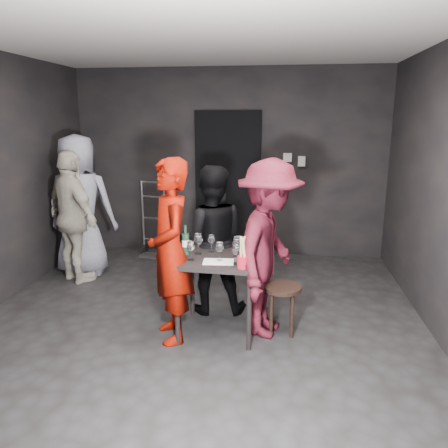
# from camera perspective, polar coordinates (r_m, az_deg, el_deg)

# --- Properties ---
(floor) EXTENTS (4.50, 5.00, 0.02)m
(floor) POSITION_cam_1_polar(r_m,az_deg,el_deg) (4.41, -3.69, -13.27)
(floor) COLOR black
(floor) RESTS_ON ground
(ceiling) EXTENTS (4.50, 5.00, 0.02)m
(ceiling) POSITION_cam_1_polar(r_m,az_deg,el_deg) (3.99, -4.34, 23.82)
(ceiling) COLOR silver
(ceiling) RESTS_ON ground
(wall_back) EXTENTS (4.50, 0.04, 2.70)m
(wall_back) POSITION_cam_1_polar(r_m,az_deg,el_deg) (6.43, 0.59, 7.93)
(wall_back) COLOR black
(wall_back) RESTS_ON ground
(wall_front) EXTENTS (4.50, 0.04, 2.70)m
(wall_front) POSITION_cam_1_polar(r_m,az_deg,el_deg) (1.70, -21.69, -9.73)
(wall_front) COLOR black
(wall_front) RESTS_ON ground
(doorway) EXTENTS (0.95, 0.10, 2.10)m
(doorway) POSITION_cam_1_polar(r_m,az_deg,el_deg) (6.41, 0.51, 5.20)
(doorway) COLOR black
(doorway) RESTS_ON ground
(wallbox_upper) EXTENTS (0.12, 0.06, 0.12)m
(wallbox_upper) POSITION_cam_1_polar(r_m,az_deg,el_deg) (6.32, 8.29, 8.60)
(wallbox_upper) COLOR #B7B7B2
(wallbox_upper) RESTS_ON wall_back
(wallbox_lower) EXTENTS (0.10, 0.06, 0.14)m
(wallbox_lower) POSITION_cam_1_polar(r_m,az_deg,el_deg) (6.33, 10.10, 8.08)
(wallbox_lower) COLOR #B7B7B2
(wallbox_lower) RESTS_ON wall_back
(hand_truck) EXTENTS (0.37, 0.32, 1.11)m
(hand_truck) POSITION_cam_1_polar(r_m,az_deg,el_deg) (6.57, -9.11, -2.28)
(hand_truck) COLOR #B2B2B7
(hand_truck) RESTS_ON floor
(tasting_table) EXTENTS (0.72, 0.72, 0.75)m
(tasting_table) POSITION_cam_1_polar(r_m,az_deg,el_deg) (4.08, -0.78, -5.55)
(tasting_table) COLOR black
(tasting_table) RESTS_ON floor
(stool) EXTENTS (0.35, 0.35, 0.47)m
(stool) POSITION_cam_1_polar(r_m,az_deg,el_deg) (4.18, 7.62, -9.20)
(stool) COLOR black
(stool) RESTS_ON floor
(server_red) EXTENTS (0.69, 0.80, 1.86)m
(server_red) POSITION_cam_1_polar(r_m,az_deg,el_deg) (3.91, -7.06, -2.25)
(server_red) COLOR #800B00
(server_red) RESTS_ON floor
(woman_black) EXTENTS (0.82, 0.52, 1.58)m
(woman_black) POSITION_cam_1_polar(r_m,az_deg,el_deg) (4.50, -1.73, -1.86)
(woman_black) COLOR black
(woman_black) RESTS_ON floor
(man_maroon) EXTENTS (0.82, 1.27, 1.82)m
(man_maroon) POSITION_cam_1_polar(r_m,az_deg,el_deg) (4.00, 5.90, -2.11)
(man_maroon) COLOR #4C0F1C
(man_maroon) RESTS_ON floor
(bystander_cream) EXTENTS (1.14, 1.00, 1.77)m
(bystander_cream) POSITION_cam_1_polar(r_m,az_deg,el_deg) (5.61, -19.16, 1.52)
(bystander_cream) COLOR beige
(bystander_cream) RESTS_ON floor
(bystander_grey) EXTENTS (1.09, 0.63, 2.17)m
(bystander_grey) POSITION_cam_1_polar(r_m,az_deg,el_deg) (5.85, -18.39, 4.03)
(bystander_grey) COLOR gray
(bystander_grey) RESTS_ON floor
(tasting_mat) EXTENTS (0.28, 0.20, 0.00)m
(tasting_mat) POSITION_cam_1_polar(r_m,az_deg,el_deg) (3.89, -0.73, -4.94)
(tasting_mat) COLOR white
(tasting_mat) RESTS_ON tasting_table
(wine_glass_a) EXTENTS (0.09, 0.09, 0.19)m
(wine_glass_a) POSITION_cam_1_polar(r_m,az_deg,el_deg) (3.92, -4.35, -3.39)
(wine_glass_a) COLOR white
(wine_glass_a) RESTS_ON tasting_table
(wine_glass_b) EXTENTS (0.09, 0.09, 0.22)m
(wine_glass_b) POSITION_cam_1_polar(r_m,az_deg,el_deg) (4.09, -3.38, -2.45)
(wine_glass_b) COLOR white
(wine_glass_b) RESTS_ON tasting_table
(wine_glass_c) EXTENTS (0.08, 0.08, 0.18)m
(wine_glass_c) POSITION_cam_1_polar(r_m,az_deg,el_deg) (4.16, -1.63, -2.43)
(wine_glass_c) COLOR white
(wine_glass_c) RESTS_ON tasting_table
(wine_glass_d) EXTENTS (0.08, 0.08, 0.19)m
(wine_glass_d) POSITION_cam_1_polar(r_m,az_deg,el_deg) (3.90, -0.58, -3.50)
(wine_glass_d) COLOR white
(wine_glass_d) RESTS_ON tasting_table
(wine_glass_e) EXTENTS (0.09, 0.09, 0.20)m
(wine_glass_e) POSITION_cam_1_polar(r_m,az_deg,el_deg) (3.81, 1.54, -3.85)
(wine_glass_e) COLOR white
(wine_glass_e) RESTS_ON tasting_table
(wine_glass_f) EXTENTS (0.10, 0.10, 0.21)m
(wine_glass_f) POSITION_cam_1_polar(r_m,az_deg,el_deg) (4.02, 1.69, -2.81)
(wine_glass_f) COLOR white
(wine_glass_f) RESTS_ON tasting_table
(wine_bottle) EXTENTS (0.07, 0.07, 0.28)m
(wine_bottle) POSITION_cam_1_polar(r_m,az_deg,el_deg) (4.09, -5.04, -2.51)
(wine_bottle) COLOR #17311F
(wine_bottle) RESTS_ON tasting_table
(breadstick_cup) EXTENTS (0.10, 0.10, 0.30)m
(breadstick_cup) POSITION_cam_1_polar(r_m,az_deg,el_deg) (3.70, 2.47, -3.80)
(breadstick_cup) COLOR red
(breadstick_cup) RESTS_ON tasting_table
(reserved_card) EXTENTS (0.09, 0.14, 0.10)m
(reserved_card) POSITION_cam_1_polar(r_m,az_deg,el_deg) (3.99, 3.60, -3.77)
(reserved_card) COLOR white
(reserved_card) RESTS_ON tasting_table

